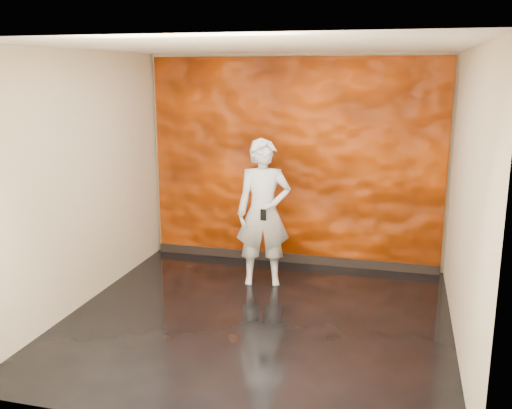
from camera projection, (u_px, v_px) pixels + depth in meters
name	position (u px, v px, depth m)	size (l,w,h in m)	color
room	(257.00, 190.00, 5.73)	(4.02, 4.02, 2.81)	black
feature_wall	(294.00, 163.00, 7.58)	(3.90, 0.06, 2.75)	#C23D00
baseboard	(292.00, 258.00, 7.85)	(3.90, 0.04, 0.12)	black
man	(264.00, 213.00, 6.90)	(0.65, 0.43, 1.80)	#9B9EAA
phone	(263.00, 215.00, 6.63)	(0.07, 0.01, 0.13)	black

